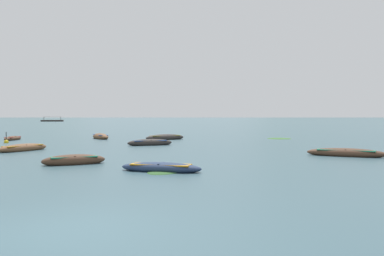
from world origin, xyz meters
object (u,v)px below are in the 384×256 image
rowboat_3 (150,143)px  rowboat_9 (165,138)px  rowboat_2 (161,168)px  rowboat_4 (13,138)px  rowboat_6 (23,148)px  mooring_buoy (6,142)px  rowboat_0 (74,160)px  rowboat_7 (100,137)px  ferry_0 (52,121)px  rowboat_8 (346,153)px

rowboat_3 → rowboat_9: bearing=84.0°
rowboat_2 → rowboat_4: 27.49m
rowboat_6 → mooring_buoy: 9.26m
rowboat_0 → mooring_buoy: bearing=124.2°
rowboat_0 → rowboat_7: (-3.60, 21.88, 0.03)m
rowboat_4 → ferry_0: ferry_0 is taller
rowboat_8 → rowboat_9: bearing=125.2°
ferry_0 → rowboat_6: bearing=-71.5°
rowboat_8 → rowboat_2: bearing=-149.4°
rowboat_7 → rowboat_9: bearing=-14.2°
rowboat_9 → rowboat_3: bearing=-96.0°
rowboat_2 → rowboat_6: 14.19m
rowboat_8 → mooring_buoy: size_ratio=4.18×
rowboat_2 → mooring_buoy: bearing=129.8°
rowboat_6 → ferry_0: (-53.32, 159.13, 0.26)m
rowboat_3 → rowboat_6: size_ratio=0.97×
rowboat_0 → ferry_0: 176.72m
rowboat_2 → rowboat_3: rowboat_3 is taller
rowboat_6 → rowboat_4: bearing=116.8°
rowboat_3 → rowboat_4: (-14.33, 7.14, -0.04)m
rowboat_4 → rowboat_3: bearing=-26.5°
rowboat_3 → mooring_buoy: (-12.97, 2.86, -0.10)m
mooring_buoy → rowboat_3: bearing=-12.4°
rowboat_6 → rowboat_7: size_ratio=0.97×
rowboat_0 → rowboat_8: (14.92, 3.68, -0.00)m
rowboat_2 → rowboat_3: bearing=97.3°
rowboat_0 → rowboat_2: 5.10m
rowboat_6 → rowboat_9: 15.51m
rowboat_0 → rowboat_3: (2.52, 12.51, 0.01)m
rowboat_7 → ferry_0: ferry_0 is taller
rowboat_8 → mooring_buoy: bearing=155.3°
rowboat_2 → ferry_0: bearing=110.6°
rowboat_0 → rowboat_3: bearing=78.6°
rowboat_3 → rowboat_9: (0.80, 7.62, 0.02)m
rowboat_6 → rowboat_0: bearing=-52.9°
rowboat_3 → rowboat_8: (12.40, -8.83, -0.02)m
rowboat_2 → rowboat_7: size_ratio=0.91×
rowboat_6 → rowboat_8: rowboat_6 is taller
rowboat_0 → rowboat_3: rowboat_3 is taller
rowboat_4 → rowboat_6: (6.17, -12.19, 0.03)m
rowboat_3 → mooring_buoy: mooring_buoy is taller
rowboat_6 → rowboat_7: (2.04, 14.42, 0.03)m
rowboat_4 → mooring_buoy: mooring_buoy is taller
rowboat_3 → rowboat_7: bearing=123.1°
rowboat_0 → rowboat_6: (-5.64, 7.47, 0.00)m
rowboat_7 → mooring_buoy: 9.45m
rowboat_0 → rowboat_2: size_ratio=0.85×
rowboat_0 → rowboat_7: size_ratio=0.78×
rowboat_4 → rowboat_6: 13.66m
rowboat_7 → rowboat_0: bearing=-80.7°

